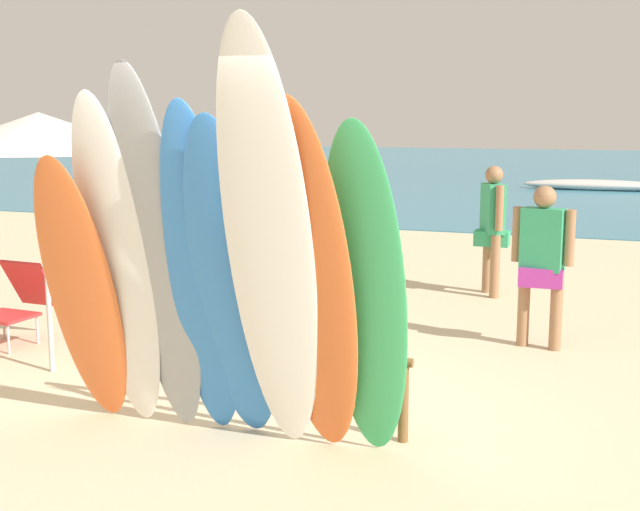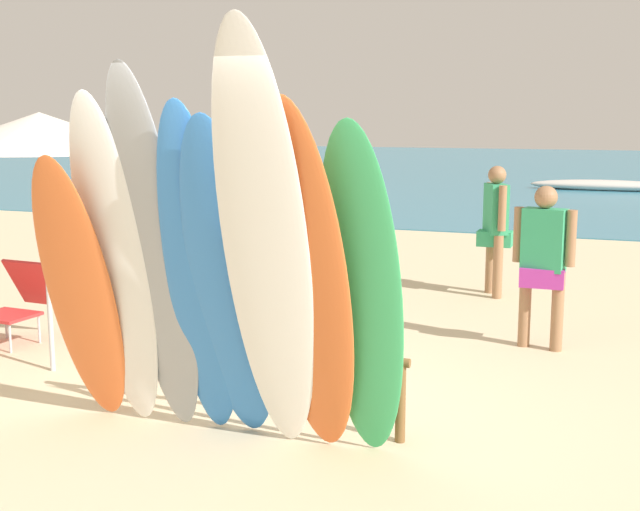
# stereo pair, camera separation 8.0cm
# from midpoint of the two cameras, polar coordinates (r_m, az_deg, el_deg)

# --- Properties ---
(ground) EXTENTS (60.00, 60.00, 0.00)m
(ground) POSITION_cam_midpoint_polar(r_m,az_deg,el_deg) (19.48, 13.03, 2.94)
(ground) COLOR beige
(ocean_water) EXTENTS (60.00, 40.00, 0.02)m
(ocean_water) POSITION_cam_midpoint_polar(r_m,az_deg,el_deg) (35.54, 16.45, 5.73)
(ocean_water) COLOR teal
(ocean_water) RESTS_ON ground
(surfboard_rack) EXTENTS (2.39, 0.07, 0.59)m
(surfboard_rack) POSITION_cam_midpoint_polar(r_m,az_deg,el_deg) (6.00, -4.67, -7.17)
(surfboard_rack) COLOR brown
(surfboard_rack) RESTS_ON ground
(surfboard_orange_0) EXTENTS (0.56, 0.70, 1.95)m
(surfboard_orange_0) POSITION_cam_midpoint_polar(r_m,az_deg,el_deg) (5.93, -15.77, -2.52)
(surfboard_orange_0) COLOR orange
(surfboard_orange_0) RESTS_ON ground
(surfboard_white_1) EXTENTS (0.55, 0.63, 2.35)m
(surfboard_white_1) POSITION_cam_midpoint_polar(r_m,az_deg,el_deg) (5.78, -13.51, -0.69)
(surfboard_white_1) COLOR white
(surfboard_white_1) RESTS_ON ground
(surfboard_grey_2) EXTENTS (0.59, 0.70, 2.53)m
(surfboard_grey_2) POSITION_cam_midpoint_polar(r_m,az_deg,el_deg) (5.58, -10.94, -0.03)
(surfboard_grey_2) COLOR #999EA3
(surfboard_grey_2) RESTS_ON ground
(surfboard_blue_3) EXTENTS (0.53, 0.75, 2.30)m
(surfboard_blue_3) POSITION_cam_midpoint_polar(r_m,az_deg,el_deg) (5.45, -7.91, -1.42)
(surfboard_blue_3) COLOR #337AD1
(surfboard_blue_3) RESTS_ON ground
(surfboard_blue_4) EXTENTS (0.57, 0.77, 2.21)m
(surfboard_blue_4) POSITION_cam_midpoint_polar(r_m,az_deg,el_deg) (5.35, -5.86, -2.04)
(surfboard_blue_4) COLOR #337AD1
(surfboard_blue_4) RESTS_ON ground
(surfboard_white_5) EXTENTS (0.61, 0.98, 2.74)m
(surfboard_white_5) POSITION_cam_midpoint_polar(r_m,az_deg,el_deg) (5.00, -3.27, 0.27)
(surfboard_white_5) COLOR white
(surfboard_white_5) RESTS_ON ground
(surfboard_orange_6) EXTENTS (0.65, 0.79, 2.32)m
(surfboard_orange_6) POSITION_cam_midpoint_polar(r_m,az_deg,el_deg) (5.09, -0.48, -2.02)
(surfboard_orange_6) COLOR orange
(surfboard_orange_6) RESTS_ON ground
(surfboard_green_7) EXTENTS (0.57, 0.60, 2.18)m
(surfboard_green_7) POSITION_cam_midpoint_polar(r_m,az_deg,el_deg) (5.11, 3.33, -2.77)
(surfboard_green_7) COLOR #38B266
(surfboard_green_7) RESTS_ON ground
(beachgoer_midbeach) EXTENTS (0.58, 0.27, 1.55)m
(beachgoer_midbeach) POSITION_cam_midpoint_polar(r_m,az_deg,el_deg) (8.01, 15.39, -0.02)
(beachgoer_midbeach) COLOR #9E704C
(beachgoer_midbeach) RESTS_ON ground
(beachgoer_by_water) EXTENTS (0.41, 0.55, 1.59)m
(beachgoer_by_water) POSITION_cam_midpoint_polar(r_m,az_deg,el_deg) (10.27, 12.20, 2.30)
(beachgoer_by_water) COLOR #9E704C
(beachgoer_by_water) RESTS_ON ground
(beach_chair_red) EXTENTS (0.55, 0.78, 0.79)m
(beach_chair_red) POSITION_cam_midpoint_polar(r_m,az_deg,el_deg) (8.58, -19.61, -2.81)
(beach_chair_red) COLOR #B7B7BC
(beach_chair_red) RESTS_ON ground
(beach_chair_blue) EXTENTS (0.66, 0.76, 0.84)m
(beach_chair_blue) POSITION_cam_midpoint_polar(r_m,az_deg,el_deg) (9.99, -12.76, -0.70)
(beach_chair_blue) COLOR #B7B7BC
(beach_chair_blue) RESTS_ON ground
(beach_chair_striped) EXTENTS (0.64, 0.81, 0.80)m
(beach_chair_striped) POSITION_cam_midpoint_polar(r_m,az_deg,el_deg) (8.63, -11.21, -2.34)
(beach_chair_striped) COLOR #B7B7BC
(beach_chair_striped) RESTS_ON ground
(beach_umbrella) EXTENTS (1.86, 1.86, 2.21)m
(beach_umbrella) POSITION_cam_midpoint_polar(r_m,az_deg,el_deg) (7.28, -18.41, 8.03)
(beach_umbrella) COLOR silver
(beach_umbrella) RESTS_ON ground
(distant_boat) EXTENTS (4.19, 0.86, 0.33)m
(distant_boat) POSITION_cam_midpoint_polar(r_m,az_deg,el_deg) (25.73, 19.04, 4.57)
(distant_boat) COLOR silver
(distant_boat) RESTS_ON ground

